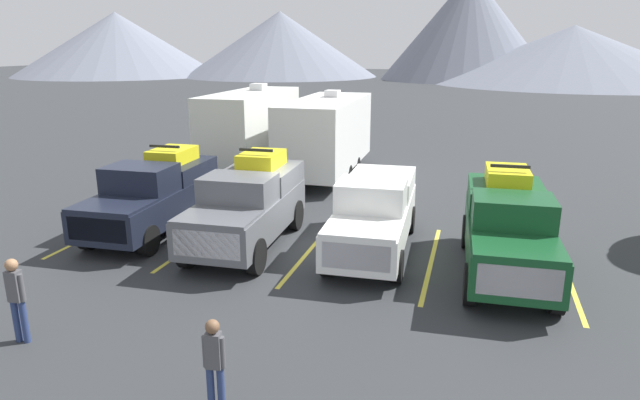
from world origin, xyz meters
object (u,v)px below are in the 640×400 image
(camper_trailer_a, at_px, (251,128))
(person_a, at_px, (214,360))
(person_c, at_px, (16,295))
(pickup_truck_a, at_px, (154,193))
(pickup_truck_d, at_px, (508,227))
(camper_trailer_b, at_px, (326,133))
(pickup_truck_b, at_px, (248,203))
(pickup_truck_c, at_px, (374,212))

(camper_trailer_a, bearing_deg, person_a, -69.13)
(person_a, relative_size, person_c, 0.94)
(pickup_truck_a, bearing_deg, pickup_truck_d, -3.31)
(camper_trailer_b, bearing_deg, camper_trailer_a, -172.78)
(pickup_truck_d, xyz_separation_m, person_a, (-4.57, -7.15, -0.29))
(camper_trailer_a, height_order, person_a, camper_trailer_a)
(camper_trailer_a, bearing_deg, pickup_truck_b, -67.73)
(person_a, distance_m, person_c, 4.75)
(camper_trailer_a, bearing_deg, pickup_truck_c, -48.33)
(pickup_truck_d, relative_size, person_a, 3.39)
(pickup_truck_b, relative_size, person_a, 3.31)
(person_a, bearing_deg, pickup_truck_a, 127.37)
(pickup_truck_b, bearing_deg, person_a, -70.77)
(pickup_truck_c, relative_size, person_c, 3.28)
(person_a, bearing_deg, pickup_truck_b, 109.23)
(pickup_truck_b, height_order, person_c, pickup_truck_b)
(pickup_truck_a, bearing_deg, person_a, -52.63)
(person_a, bearing_deg, camper_trailer_a, 110.87)
(pickup_truck_a, xyz_separation_m, pickup_truck_d, (10.50, -0.61, 0.05))
(pickup_truck_b, height_order, camper_trailer_b, camper_trailer_b)
(pickup_truck_d, bearing_deg, person_c, -145.99)
(pickup_truck_d, height_order, person_c, pickup_truck_d)
(pickup_truck_d, height_order, camper_trailer_a, camper_trailer_a)
(pickup_truck_c, distance_m, camper_trailer_b, 9.17)
(camper_trailer_a, height_order, camper_trailer_b, camper_trailer_a)
(pickup_truck_c, bearing_deg, person_a, -97.57)
(camper_trailer_b, bearing_deg, person_a, -80.65)
(camper_trailer_a, bearing_deg, camper_trailer_b, 7.22)
(pickup_truck_c, xyz_separation_m, pickup_truck_d, (3.53, -0.68, 0.12))
(person_a, bearing_deg, pickup_truck_c, 82.43)
(pickup_truck_d, bearing_deg, pickup_truck_a, 176.69)
(pickup_truck_b, distance_m, camper_trailer_b, 8.91)
(pickup_truck_d, xyz_separation_m, camper_trailer_b, (-7.24, 9.03, 0.72))
(pickup_truck_c, height_order, person_a, pickup_truck_c)
(pickup_truck_c, height_order, person_c, pickup_truck_c)
(pickup_truck_a, distance_m, pickup_truck_c, 6.97)
(pickup_truck_b, bearing_deg, pickup_truck_a, 172.18)
(camper_trailer_a, relative_size, camper_trailer_b, 0.94)
(pickup_truck_c, relative_size, camper_trailer_b, 0.67)
(pickup_truck_a, relative_size, camper_trailer_b, 0.66)
(pickup_truck_b, distance_m, person_a, 7.73)
(pickup_truck_a, height_order, pickup_truck_d, pickup_truck_d)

